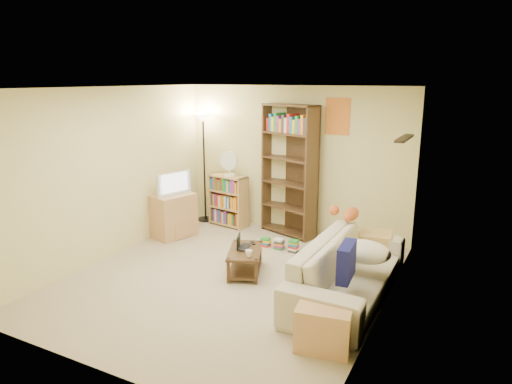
% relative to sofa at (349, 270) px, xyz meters
% --- Properties ---
extents(room, '(4.50, 4.54, 2.52)m').
position_rel_sofa_xyz_m(room, '(-1.55, -0.24, 1.28)').
color(room, tan).
rests_on(room, ground).
extents(sofa, '(2.37, 0.99, 0.68)m').
position_rel_sofa_xyz_m(sofa, '(0.00, 0.00, 0.00)').
color(sofa, beige).
rests_on(sofa, ground).
extents(navy_pillow, '(0.17, 0.46, 0.40)m').
position_rel_sofa_xyz_m(navy_pillow, '(0.10, -0.51, 0.31)').
color(navy_pillow, '#131555').
rests_on(navy_pillow, sofa).
extents(cream_blanket, '(0.63, 0.45, 0.27)m').
position_rel_sofa_xyz_m(cream_blanket, '(0.17, 0.05, 0.24)').
color(cream_blanket, silver).
rests_on(cream_blanket, sofa).
extents(tabby_cat, '(0.53, 0.20, 0.19)m').
position_rel_sofa_xyz_m(tabby_cat, '(-0.29, 0.90, 0.43)').
color(tabby_cat, '#CF5C2B').
rests_on(tabby_cat, sofa).
extents(coffee_table, '(0.68, 0.87, 0.34)m').
position_rel_sofa_xyz_m(coffee_table, '(-1.44, 0.01, -0.13)').
color(coffee_table, '#422A19').
rests_on(coffee_table, ground).
extents(laptop, '(0.35, 0.27, 0.02)m').
position_rel_sofa_xyz_m(laptop, '(-1.45, 0.06, 0.01)').
color(laptop, black).
rests_on(laptop, coffee_table).
extents(laptop_screen, '(0.11, 0.24, 0.17)m').
position_rel_sofa_xyz_m(laptop_screen, '(-1.55, 0.02, 0.10)').
color(laptop_screen, white).
rests_on(laptop_screen, laptop).
extents(mug, '(0.15, 0.15, 0.09)m').
position_rel_sofa_xyz_m(mug, '(-1.28, -0.19, 0.05)').
color(mug, white).
rests_on(mug, coffee_table).
extents(tv_remote, '(0.12, 0.13, 0.02)m').
position_rel_sofa_xyz_m(tv_remote, '(-1.46, 0.28, 0.01)').
color(tv_remote, black).
rests_on(tv_remote, coffee_table).
extents(tv_stand, '(0.66, 0.79, 0.73)m').
position_rel_sofa_xyz_m(tv_stand, '(-3.25, 0.80, 0.02)').
color(tv_stand, tan).
rests_on(tv_stand, ground).
extents(television, '(0.72, 0.46, 0.39)m').
position_rel_sofa_xyz_m(television, '(-3.25, 0.80, 0.58)').
color(television, black).
rests_on(television, tv_stand).
extents(tall_bookshelf, '(1.05, 0.63, 2.21)m').
position_rel_sofa_xyz_m(tall_bookshelf, '(-1.56, 1.80, 0.82)').
color(tall_bookshelf, '#45301A').
rests_on(tall_bookshelf, ground).
extents(short_bookshelf, '(0.76, 0.41, 0.93)m').
position_rel_sofa_xyz_m(short_bookshelf, '(-2.72, 1.73, 0.12)').
color(short_bookshelf, tan).
rests_on(short_bookshelf, ground).
extents(desk_fan, '(0.33, 0.19, 0.44)m').
position_rel_sofa_xyz_m(desk_fan, '(-2.66, 1.69, 0.82)').
color(desk_fan, white).
rests_on(desk_fan, short_bookshelf).
extents(floor_lamp, '(0.34, 0.34, 2.00)m').
position_rel_sofa_xyz_m(floor_lamp, '(-3.26, 1.80, 1.26)').
color(floor_lamp, black).
rests_on(floor_lamp, ground).
extents(side_table, '(0.49, 0.49, 0.50)m').
position_rel_sofa_xyz_m(side_table, '(0.08, 1.08, -0.09)').
color(side_table, '#DBB56B').
rests_on(side_table, ground).
extents(end_cabinet, '(0.60, 0.52, 0.45)m').
position_rel_sofa_xyz_m(end_cabinet, '(0.10, -1.19, -0.12)').
color(end_cabinet, tan).
rests_on(end_cabinet, ground).
extents(book_stacks, '(0.66, 0.15, 0.20)m').
position_rel_sofa_xyz_m(book_stacks, '(-1.37, 1.05, -0.26)').
color(book_stacks, red).
rests_on(book_stacks, ground).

